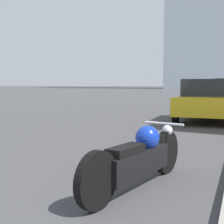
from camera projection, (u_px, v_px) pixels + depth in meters
The scene contains 2 objects.
motorcycle at pixel (139, 158), 4.09m from camera, with size 0.77×2.35×0.80m.
parked_car_yellow at pixel (206, 100), 11.76m from camera, with size 2.14×4.66×1.54m.
Camera 1 is at (3.68, 0.43, 1.36)m, focal length 50.00 mm.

